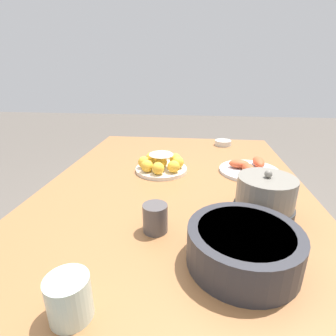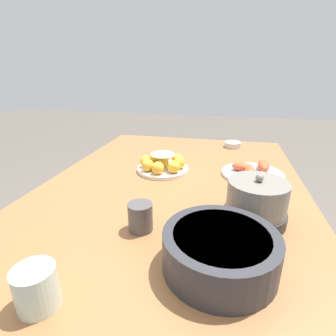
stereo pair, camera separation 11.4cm
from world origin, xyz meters
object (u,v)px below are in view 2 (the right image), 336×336
cake_plate (163,164)px  seafood_platter (253,172)px  warming_pot (256,202)px  sauce_bowl (233,144)px  cup_far (140,217)px  dining_table (174,200)px  cup_near (36,288)px  serving_bowl (220,250)px

cake_plate → seafood_platter: (-0.03, 0.40, -0.02)m
warming_pot → sauce_bowl: bearing=-176.0°
cake_plate → sauce_bowl: size_ratio=2.41×
sauce_bowl → cup_far: (0.94, -0.27, 0.03)m
dining_table → sauce_bowl: size_ratio=15.04×
cup_near → cup_far: 0.32m
sauce_bowl → seafood_platter: (0.44, 0.08, 0.00)m
seafood_platter → cup_near: (0.80, -0.47, 0.03)m
cup_far → warming_pot: bearing=109.6°
dining_table → cup_far: size_ratio=17.37×
sauce_bowl → cake_plate: bearing=-34.4°
cup_far → dining_table: bearing=175.2°
dining_table → cake_plate: size_ratio=6.23×
dining_table → cup_near: cup_near is taller
cup_near → sauce_bowl: bearing=162.5°
serving_bowl → cup_near: 0.40m
sauce_bowl → cup_near: cup_near is taller
cup_near → dining_table: bearing=167.3°
serving_bowl → cup_near: serving_bowl is taller
serving_bowl → dining_table: bearing=-156.3°
sauce_bowl → warming_pot: warming_pot is taller
dining_table → serving_bowl: serving_bowl is taller
serving_bowl → warming_pot: warming_pot is taller
cake_plate → warming_pot: bearing=46.9°
cup_near → cake_plate: bearing=174.8°
cup_near → cup_far: (-0.30, 0.12, -0.00)m
cup_far → warming_pot: size_ratio=0.45×
serving_bowl → warming_pot: 0.25m
cup_far → warming_pot: 0.35m
cake_plate → warming_pot: 0.52m
dining_table → seafood_platter: 0.37m
cup_near → warming_pot: (-0.42, 0.45, 0.02)m
sauce_bowl → warming_pot: size_ratio=0.52×
cake_plate → warming_pot: size_ratio=1.25×
dining_table → seafood_platter: bearing=115.2°
serving_bowl → seafood_platter: 0.63m
seafood_platter → cup_near: bearing=-30.5°
dining_table → warming_pot: 0.41m
cup_near → warming_pot: bearing=132.9°
dining_table → warming_pot: (0.23, 0.30, 0.15)m
serving_bowl → sauce_bowl: 1.05m
cake_plate → sauce_bowl: bearing=145.6°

